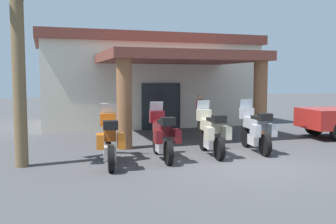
{
  "coord_description": "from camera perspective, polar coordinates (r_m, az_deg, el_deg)",
  "views": [
    {
      "loc": [
        -5.2,
        -8.78,
        2.32
      ],
      "look_at": [
        -1.17,
        3.19,
        1.2
      ],
      "focal_mm": 40.74,
      "sensor_mm": 36.0,
      "label": 1
    }
  ],
  "objects": [
    {
      "name": "motorcycle_maroon",
      "position": [
        10.92,
        -0.83,
        -3.48
      ],
      "size": [
        0.74,
        2.21,
        1.61
      ],
      "rotation": [
        0.0,
        0.0,
        1.48
      ],
      "color": "black",
      "rests_on": "ground_plane"
    },
    {
      "name": "pedestrian",
      "position": [
        14.82,
        4.84,
        -0.09
      ],
      "size": [
        0.32,
        0.53,
        1.71
      ],
      "rotation": [
        0.0,
        0.0,
        3.2
      ],
      "color": "brown",
      "rests_on": "ground_plane"
    },
    {
      "name": "motel_building",
      "position": [
        19.95,
        -3.45,
        4.84
      ],
      "size": [
        10.83,
        10.9,
        4.39
      ],
      "rotation": [
        0.0,
        0.0,
        -0.01
      ],
      "color": "silver",
      "rests_on": "ground_plane"
    },
    {
      "name": "ground_plane",
      "position": [
        10.47,
        11.82,
        -7.86
      ],
      "size": [
        80.0,
        80.0,
        0.0
      ],
      "primitive_type": "plane",
      "color": "#424244"
    },
    {
      "name": "palm_tree_roadside",
      "position": [
        10.72,
        -21.64,
        13.86
      ],
      "size": [
        1.99,
        2.08,
        5.51
      ],
      "color": "brown",
      "rests_on": "ground_plane"
    },
    {
      "name": "motorcycle_cream",
      "position": [
        11.57,
        6.49,
        -3.03
      ],
      "size": [
        0.78,
        2.21,
        1.61
      ],
      "rotation": [
        0.0,
        0.0,
        1.44
      ],
      "color": "black",
      "rests_on": "ground_plane"
    },
    {
      "name": "motorcycle_silver",
      "position": [
        12.38,
        12.97,
        -2.59
      ],
      "size": [
        0.83,
        2.21,
        1.61
      ],
      "rotation": [
        0.0,
        0.0,
        1.42
      ],
      "color": "black",
      "rests_on": "ground_plane"
    },
    {
      "name": "motorcycle_orange",
      "position": [
        10.26,
        -8.75,
        -4.1
      ],
      "size": [
        0.78,
        2.21,
        1.61
      ],
      "rotation": [
        0.0,
        0.0,
        1.44
      ],
      "color": "black",
      "rests_on": "ground_plane"
    }
  ]
}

